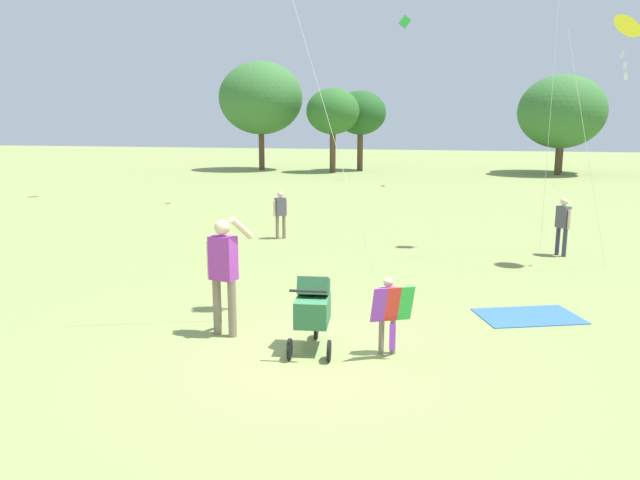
# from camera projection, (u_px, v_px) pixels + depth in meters

# --- Properties ---
(ground_plane) EXTENTS (120.00, 120.00, 0.00)m
(ground_plane) POSITION_uv_depth(u_px,v_px,m) (316.00, 356.00, 8.07)
(ground_plane) COLOR #849351
(treeline_distant) EXTENTS (31.71, 6.96, 6.78)m
(treeline_distant) POSITION_uv_depth(u_px,v_px,m) (479.00, 107.00, 35.61)
(treeline_distant) COLOR brown
(treeline_distant) RESTS_ON ground
(child_with_butterfly_kite) EXTENTS (0.57, 0.48, 1.06)m
(child_with_butterfly_kite) POSITION_uv_depth(u_px,v_px,m) (389.00, 309.00, 8.00)
(child_with_butterfly_kite) COLOR #7F705B
(child_with_butterfly_kite) RESTS_ON ground
(person_adult_flyer) EXTENTS (0.62, 0.52, 1.79)m
(person_adult_flyer) POSITION_uv_depth(u_px,v_px,m) (224.00, 266.00, 8.67)
(person_adult_flyer) COLOR #7F705B
(person_adult_flyer) RESTS_ON ground
(stroller) EXTENTS (0.61, 1.11, 1.03)m
(stroller) POSITION_uv_depth(u_px,v_px,m) (313.00, 306.00, 8.21)
(stroller) COLOR black
(stroller) RESTS_ON ground
(kite_green_novelty) EXTENTS (1.60, 1.40, 5.17)m
(kite_green_novelty) POSITION_uv_depth(u_px,v_px,m) (627.00, 29.00, 12.02)
(kite_green_novelty) COLOR yellow
(kite_green_novelty) RESTS_ON ground
(person_red_shirt) EXTENTS (0.32, 0.31, 1.27)m
(person_red_shirt) POSITION_uv_depth(u_px,v_px,m) (280.00, 211.00, 16.01)
(person_red_shirt) COLOR #7F705B
(person_red_shirt) RESTS_ON ground
(person_sitting_far) EXTENTS (0.32, 0.35, 1.35)m
(person_sitting_far) POSITION_uv_depth(u_px,v_px,m) (563.00, 222.00, 13.94)
(person_sitting_far) COLOR #33384C
(person_sitting_far) RESTS_ON ground
(picnic_blanket) EXTENTS (1.81, 1.48, 0.02)m
(picnic_blanket) POSITION_uv_depth(u_px,v_px,m) (529.00, 316.00, 9.69)
(picnic_blanket) COLOR #3366B2
(picnic_blanket) RESTS_ON ground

